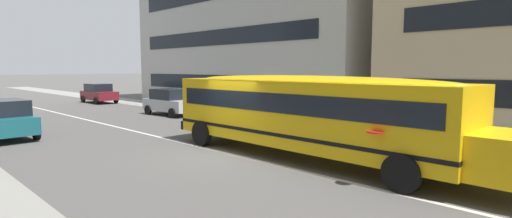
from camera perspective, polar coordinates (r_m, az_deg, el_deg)
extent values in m
plane|color=#54514F|center=(13.50, -4.20, -6.54)|extent=(400.00, 400.00, 0.00)
cube|color=gray|center=(19.19, 13.22, -2.92)|extent=(120.00, 3.00, 0.01)
cube|color=silver|center=(13.50, -4.20, -6.53)|extent=(110.00, 0.16, 0.01)
cube|color=yellow|center=(12.68, 6.89, -0.50)|extent=(10.33, 2.40, 2.06)
cube|color=black|center=(16.55, -7.44, -2.00)|extent=(0.20, 2.35, 0.34)
cube|color=black|center=(12.64, 6.91, 1.18)|extent=(9.72, 2.44, 0.60)
cube|color=black|center=(12.76, 6.85, -3.22)|extent=(10.35, 2.43, 0.11)
ellipsoid|color=yellow|center=(12.61, 6.95, 4.17)|extent=(9.92, 2.21, 0.34)
cylinder|color=red|center=(9.77, 17.13, -3.26)|extent=(0.42, 0.42, 0.03)
cylinder|color=black|center=(11.95, 25.44, -6.45)|extent=(0.94, 0.27, 0.94)
cylinder|color=black|center=(9.83, 20.65, -8.85)|extent=(0.94, 0.27, 0.94)
cylinder|color=black|center=(16.32, -1.35, -2.67)|extent=(0.94, 0.27, 0.94)
cylinder|color=black|center=(14.84, -8.00, -3.59)|extent=(0.94, 0.27, 0.94)
cube|color=#B7BABF|center=(24.89, -12.39, 0.60)|extent=(3.98, 1.89, 0.70)
cube|color=black|center=(24.96, -12.62, 2.15)|extent=(2.28, 1.67, 0.64)
cylinder|color=black|center=(24.40, -8.98, -0.26)|extent=(0.61, 0.21, 0.60)
cylinder|color=black|center=(23.38, -12.23, -0.60)|extent=(0.61, 0.21, 0.60)
cylinder|color=black|center=(26.47, -12.50, 0.15)|extent=(0.61, 0.21, 0.60)
cylinder|color=black|center=(25.54, -15.61, -0.14)|extent=(0.61, 0.21, 0.60)
cube|color=#195B66|center=(19.25, -33.26, -1.78)|extent=(3.96, 1.85, 0.70)
cube|color=black|center=(19.04, -33.27, 0.17)|extent=(2.26, 1.64, 0.64)
cylinder|color=black|center=(20.75, -31.78, -2.18)|extent=(0.61, 0.20, 0.60)
cylinder|color=black|center=(18.27, -29.63, -3.06)|extent=(0.61, 0.20, 0.60)
cube|color=maroon|center=(35.59, -22.11, 1.88)|extent=(3.92, 1.76, 0.70)
cube|color=black|center=(35.69, -22.24, 2.96)|extent=(2.22, 1.59, 0.64)
cylinder|color=black|center=(34.79, -19.94, 1.30)|extent=(0.60, 0.19, 0.60)
cylinder|color=black|center=(34.09, -22.52, 1.11)|extent=(0.60, 0.19, 0.60)
cylinder|color=black|center=(37.14, -21.68, 1.51)|extent=(0.60, 0.19, 0.60)
cylinder|color=black|center=(36.49, -24.12, 1.34)|extent=(0.60, 0.19, 0.60)
cube|color=#B7B7B2|center=(32.55, 2.29, 14.95)|extent=(21.59, 11.81, 16.00)
cube|color=black|center=(28.13, -6.04, 3.90)|extent=(18.13, 0.04, 1.10)
cube|color=black|center=(28.20, -6.11, 10.42)|extent=(18.13, 0.04, 1.10)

